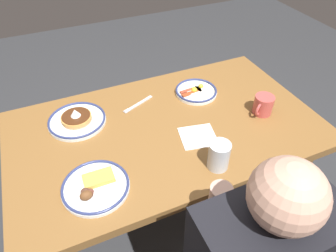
# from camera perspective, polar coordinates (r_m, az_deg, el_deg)

# --- Properties ---
(ground_plane) EXTENTS (6.00, 6.00, 0.00)m
(ground_plane) POSITION_cam_1_polar(r_m,az_deg,el_deg) (1.93, -0.22, -16.42)
(ground_plane) COLOR #2F3032
(dining_table) EXTENTS (1.37, 0.80, 0.73)m
(dining_table) POSITION_cam_1_polar(r_m,az_deg,el_deg) (1.44, -0.29, -3.28)
(dining_table) COLOR brown
(dining_table) RESTS_ON ground_plane
(plate_near_main) EXTENTS (0.26, 0.26, 0.07)m
(plate_near_main) POSITION_cam_1_polar(r_m,az_deg,el_deg) (1.44, -16.62, 1.13)
(plate_near_main) COLOR white
(plate_near_main) RESTS_ON dining_table
(plate_center_pancakes) EXTENTS (0.21, 0.21, 0.04)m
(plate_center_pancakes) POSITION_cam_1_polar(r_m,az_deg,el_deg) (1.57, 5.25, 6.50)
(plate_center_pancakes) COLOR white
(plate_center_pancakes) RESTS_ON dining_table
(plate_far_companion) EXTENTS (0.25, 0.25, 0.05)m
(plate_far_companion) POSITION_cam_1_polar(r_m,az_deg,el_deg) (1.15, -13.42, -10.94)
(plate_far_companion) COLOR white
(plate_far_companion) RESTS_ON dining_table
(coffee_mug) EXTENTS (0.11, 0.09, 0.09)m
(coffee_mug) POSITION_cam_1_polar(r_m,az_deg,el_deg) (1.48, 17.30, 3.80)
(coffee_mug) COLOR #BF4C47
(coffee_mug) RESTS_ON dining_table
(drinking_glass) EXTENTS (0.08, 0.08, 0.12)m
(drinking_glass) POSITION_cam_1_polar(r_m,az_deg,el_deg) (1.18, 9.42, -5.65)
(drinking_glass) COLOR silver
(drinking_glass) RESTS_ON dining_table
(paper_napkin) EXTENTS (0.17, 0.17, 0.00)m
(paper_napkin) POSITION_cam_1_polar(r_m,az_deg,el_deg) (1.32, 5.62, -1.95)
(paper_napkin) COLOR white
(paper_napkin) RESTS_ON dining_table
(fork_near) EXTENTS (0.17, 0.09, 0.01)m
(fork_near) POSITION_cam_1_polar(r_m,az_deg,el_deg) (1.50, -5.60, 4.06)
(fork_near) COLOR silver
(fork_near) RESTS_ON dining_table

